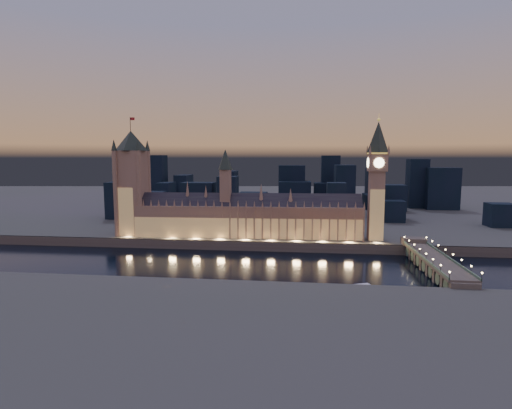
# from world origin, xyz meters

# --- Properties ---
(ground_plane) EXTENTS (2000.00, 2000.00, 0.00)m
(ground_plane) POSITION_xyz_m (0.00, 0.00, 0.00)
(ground_plane) COLOR black
(ground_plane) RESTS_ON ground
(north_bank) EXTENTS (2000.00, 960.00, 8.00)m
(north_bank) POSITION_xyz_m (0.00, 520.00, 4.00)
(north_bank) COLOR #42483C
(north_bank) RESTS_ON ground
(embankment_wall) EXTENTS (2000.00, 2.50, 8.00)m
(embankment_wall) POSITION_xyz_m (0.00, 41.00, 4.00)
(embankment_wall) COLOR #4F4340
(embankment_wall) RESTS_ON ground
(palace_of_westminster) EXTENTS (202.00, 27.20, 78.00)m
(palace_of_westminster) POSITION_xyz_m (-4.12, 61.74, 26.37)
(palace_of_westminster) COLOR #986D54
(palace_of_westminster) RESTS_ON north_bank
(victoria_tower) EXTENTS (31.68, 31.68, 106.86)m
(victoria_tower) POSITION_xyz_m (-110.00, 61.91, 60.70)
(victoria_tower) COLOR #986D54
(victoria_tower) RESTS_ON north_bank
(elizabeth_tower) EXTENTS (18.00, 18.00, 107.34)m
(elizabeth_tower) POSITION_xyz_m (108.00, 61.92, 67.82)
(elizabeth_tower) COLOR #986D54
(elizabeth_tower) RESTS_ON north_bank
(westminster_bridge) EXTENTS (18.12, 113.00, 15.90)m
(westminster_bridge) POSITION_xyz_m (135.90, -3.45, 5.99)
(westminster_bridge) COLOR #4F4340
(westminster_bridge) RESTS_ON ground
(river_boat) EXTENTS (38.63, 22.87, 4.50)m
(river_boat) POSITION_xyz_m (75.90, -58.00, 1.56)
(river_boat) COLOR #4F4340
(river_boat) RESTS_ON ground
(city_backdrop) EXTENTS (448.75, 215.63, 74.47)m
(city_backdrop) POSITION_xyz_m (38.41, 248.68, 31.79)
(city_backdrop) COLOR black
(city_backdrop) RESTS_ON north_bank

